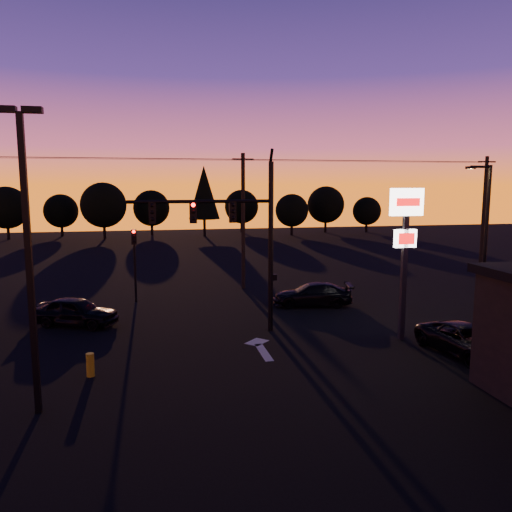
# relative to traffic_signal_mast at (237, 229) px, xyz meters

# --- Properties ---
(ground) EXTENTS (120.00, 120.00, 0.00)m
(ground) POSITION_rel_traffic_signal_mast_xyz_m (0.10, -3.99, -4.94)
(ground) COLOR black
(ground) RESTS_ON ground
(lane_arrow) EXTENTS (1.20, 3.10, 0.01)m
(lane_arrow) POSITION_rel_traffic_signal_mast_xyz_m (0.60, -2.33, -4.93)
(lane_arrow) COLOR beige
(lane_arrow) RESTS_ON ground
(traffic_signal_mast) EXTENTS (6.79, 0.52, 8.58)m
(traffic_signal_mast) POSITION_rel_traffic_signal_mast_xyz_m (0.00, 0.00, 0.00)
(traffic_signal_mast) COLOR black
(traffic_signal_mast) RESTS_ON ground
(secondary_signal) EXTENTS (0.30, 0.31, 4.35)m
(secondary_signal) POSITION_rel_traffic_signal_mast_xyz_m (-4.90, 7.49, -2.07)
(secondary_signal) COLOR black
(secondary_signal) RESTS_ON ground
(parking_lot_light) EXTENTS (1.25, 0.30, 9.14)m
(parking_lot_light) POSITION_rel_traffic_signal_mast_xyz_m (-7.40, -6.99, 0.33)
(parking_lot_light) COLOR black
(parking_lot_light) RESTS_ON ground
(pylon_sign) EXTENTS (1.50, 0.28, 6.80)m
(pylon_sign) POSITION_rel_traffic_signal_mast_xyz_m (7.10, -2.49, -0.02)
(pylon_sign) COLOR black
(pylon_sign) RESTS_ON ground
(streetlight) EXTENTS (1.55, 0.35, 8.00)m
(streetlight) POSITION_rel_traffic_signal_mast_xyz_m (14.01, 1.51, -0.52)
(streetlight) COLOR black
(streetlight) RESTS_ON ground
(utility_pole_1) EXTENTS (1.40, 0.26, 9.00)m
(utility_pole_1) POSITION_rel_traffic_signal_mast_xyz_m (2.10, 10.01, -0.34)
(utility_pole_1) COLOR black
(utility_pole_1) RESTS_ON ground
(utility_pole_2) EXTENTS (1.40, 0.26, 9.00)m
(utility_pole_2) POSITION_rel_traffic_signal_mast_xyz_m (20.10, 10.01, -0.34)
(utility_pole_2) COLOR black
(utility_pole_2) RESTS_ON ground
(power_wires) EXTENTS (36.00, 1.22, 0.07)m
(power_wires) POSITION_rel_traffic_signal_mast_xyz_m (2.10, 10.01, 3.63)
(power_wires) COLOR black
(power_wires) RESTS_ON ground
(bollard) EXTENTS (0.29, 0.29, 0.87)m
(bollard) POSITION_rel_traffic_signal_mast_xyz_m (-6.18, -4.26, -4.50)
(bollard) COLOR #AB940F
(bollard) RESTS_ON ground
(tree_0) EXTENTS (5.36, 5.36, 6.74)m
(tree_0) POSITION_rel_traffic_signal_mast_xyz_m (-21.90, 46.01, -0.88)
(tree_0) COLOR black
(tree_0) RESTS_ON ground
(tree_1) EXTENTS (4.54, 4.54, 5.71)m
(tree_1) POSITION_rel_traffic_signal_mast_xyz_m (-15.90, 49.01, -1.50)
(tree_1) COLOR black
(tree_1) RESTS_ON ground
(tree_2) EXTENTS (5.77, 5.78, 7.26)m
(tree_2) POSITION_rel_traffic_signal_mast_xyz_m (-9.90, 44.01, -0.57)
(tree_2) COLOR black
(tree_2) RESTS_ON ground
(tree_3) EXTENTS (4.95, 4.95, 6.22)m
(tree_3) POSITION_rel_traffic_signal_mast_xyz_m (-3.90, 48.01, -1.19)
(tree_3) COLOR black
(tree_3) RESTS_ON ground
(tree_4) EXTENTS (4.18, 4.18, 9.50)m
(tree_4) POSITION_rel_traffic_signal_mast_xyz_m (3.10, 45.01, 0.99)
(tree_4) COLOR black
(tree_4) RESTS_ON ground
(tree_5) EXTENTS (4.95, 4.95, 6.22)m
(tree_5) POSITION_rel_traffic_signal_mast_xyz_m (9.10, 50.01, -1.19)
(tree_5) COLOR black
(tree_5) RESTS_ON ground
(tree_6) EXTENTS (4.54, 4.54, 5.71)m
(tree_6) POSITION_rel_traffic_signal_mast_xyz_m (15.10, 44.01, -1.50)
(tree_6) COLOR black
(tree_6) RESTS_ON ground
(tree_7) EXTENTS (5.36, 5.36, 6.74)m
(tree_7) POSITION_rel_traffic_signal_mast_xyz_m (21.10, 47.01, -0.88)
(tree_7) COLOR black
(tree_7) RESTS_ON ground
(tree_8) EXTENTS (4.12, 4.12, 5.19)m
(tree_8) POSITION_rel_traffic_signal_mast_xyz_m (27.10, 46.01, -1.82)
(tree_8) COLOR black
(tree_8) RESTS_ON ground
(car_left) EXTENTS (4.51, 3.24, 1.43)m
(car_left) POSITION_rel_traffic_signal_mast_xyz_m (-7.68, 2.85, -4.22)
(car_left) COLOR black
(car_left) RESTS_ON ground
(car_right) EXTENTS (4.82, 2.68, 1.32)m
(car_right) POSITION_rel_traffic_signal_mast_xyz_m (5.14, 4.41, -4.28)
(car_right) COLOR black
(car_right) RESTS_ON ground
(suv_parked) EXTENTS (2.70, 4.79, 1.26)m
(suv_parked) POSITION_rel_traffic_signal_mast_xyz_m (8.66, -5.05, -4.31)
(suv_parked) COLOR black
(suv_parked) RESTS_ON ground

